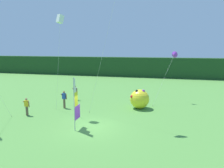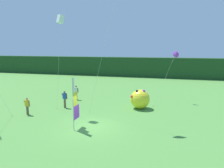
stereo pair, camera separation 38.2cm
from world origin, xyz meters
name	(u,v)px [view 2 (the right image)]	position (x,y,z in m)	size (l,w,h in m)	color
ground_plane	(90,127)	(0.00, 0.00, 0.00)	(120.00, 120.00, 0.00)	#518E3D
distant_treeline	(142,67)	(0.00, 29.63, 1.97)	(80.00, 2.40, 3.94)	#1E421E
banner_flag	(75,104)	(-0.85, -0.67, 1.86)	(0.06, 1.03, 3.89)	#B7B7BC
person_near_banner	(65,99)	(-4.27, 4.27, 0.92)	(0.55, 0.48, 1.72)	brown
person_mid_field	(76,92)	(-4.64, 7.74, 0.89)	(0.55, 0.48, 1.66)	black
person_far_left	(27,106)	(-6.43, 1.32, 0.83)	(0.55, 0.48, 1.57)	brown
inflatable_balloon	(140,99)	(2.97, 5.98, 0.95)	(1.90, 1.90, 1.94)	yellow
kite_white_box_2	(60,20)	(-3.64, 2.82, 8.33)	(1.61, 1.31, 8.76)	brown
kite_purple_delta_3	(175,55)	(6.15, 9.99, 5.15)	(2.39, 3.26, 5.54)	brown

